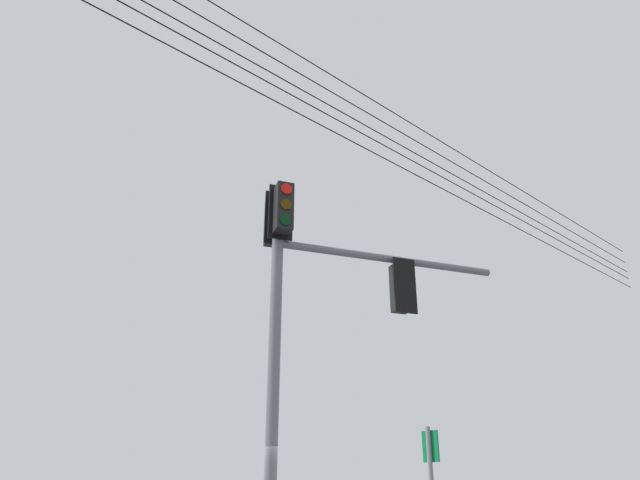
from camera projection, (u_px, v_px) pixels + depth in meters
signal_mast_assembly at (313, 300)px, 10.14m from camera, size 4.42×2.01×6.95m
overhead_wire_span at (334, 105)px, 12.64m from camera, size 23.02×20.94×1.74m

